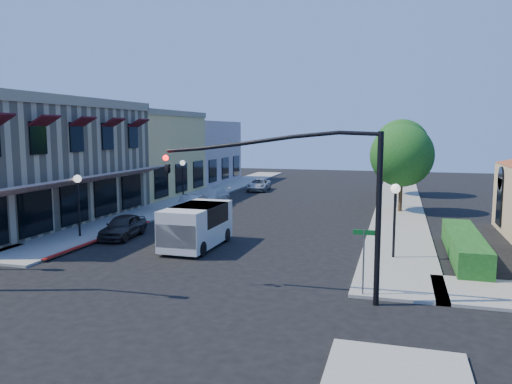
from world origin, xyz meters
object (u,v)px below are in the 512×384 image
(signal_mast_arm, at_px, (316,186))
(lamppost_left_far, at_px, (183,170))
(parked_car_c, at_px, (211,197))
(parked_car_d, at_px, (259,185))
(white_van, at_px, (196,223))
(parked_car_a, at_px, (123,226))
(parked_car_b, at_px, (191,204))
(lamppost_right_near, at_px, (395,202))
(street_name_sign, at_px, (364,252))
(street_tree_a, at_px, (402,156))
(lamppost_left_near, at_px, (78,190))
(street_tree_b, at_px, (402,146))
(lamppost_right_far, at_px, (397,173))

(signal_mast_arm, bearing_deg, lamppost_left_far, 125.00)
(parked_car_c, bearing_deg, parked_car_d, 88.03)
(white_van, xyz_separation_m, parked_car_a, (-4.90, 1.08, -0.61))
(parked_car_c, relative_size, parked_car_d, 1.07)
(parked_car_b, xyz_separation_m, parked_car_d, (1.08, 14.47, -0.06))
(lamppost_right_near, bearing_deg, street_name_sign, -99.78)
(parked_car_b, bearing_deg, parked_car_d, 81.66)
(lamppost_right_near, xyz_separation_m, parked_car_d, (-13.30, 24.00, -2.15))
(street_tree_a, relative_size, street_name_sign, 2.59)
(signal_mast_arm, relative_size, lamppost_left_near, 2.24)
(lamppost_left_far, bearing_deg, lamppost_left_near, -90.00)
(lamppost_right_near, bearing_deg, lamppost_left_far, 140.53)
(parked_car_a, bearing_deg, street_tree_b, 51.49)
(street_tree_a, xyz_separation_m, lamppost_right_far, (-0.30, 2.00, -1.46))
(white_van, distance_m, parked_car_a, 5.06)
(white_van, distance_m, parked_car_c, 14.50)
(street_tree_a, relative_size, parked_car_d, 1.53)
(lamppost_right_far, distance_m, parked_car_c, 14.68)
(lamppost_right_far, distance_m, white_van, 19.09)
(lamppost_left_near, height_order, lamppost_left_far, same)
(signal_mast_arm, bearing_deg, street_name_sign, 23.20)
(lamppost_right_far, xyz_separation_m, parked_car_d, (-13.30, 8.00, -2.15))
(parked_car_b, bearing_deg, white_van, -69.15)
(lamppost_left_near, relative_size, parked_car_c, 0.79)
(lamppost_left_near, relative_size, parked_car_b, 0.91)
(parked_car_d, bearing_deg, parked_car_b, -99.12)
(lamppost_right_near, bearing_deg, street_tree_a, 88.77)
(street_tree_b, xyz_separation_m, signal_mast_arm, (-2.94, -30.50, -0.46))
(lamppost_right_far, bearing_deg, street_tree_a, -81.47)
(street_name_sign, distance_m, lamppost_left_near, 17.05)
(parked_car_b, height_order, parked_car_c, parked_car_c)
(street_tree_b, xyz_separation_m, parked_car_c, (-14.60, -10.55, -3.89))
(lamppost_left_far, distance_m, parked_car_b, 5.59)
(street_name_sign, height_order, white_van, street_name_sign)
(lamppost_left_near, height_order, parked_car_a, lamppost_left_near)
(lamppost_left_near, bearing_deg, parked_car_b, 74.61)
(parked_car_b, height_order, parked_car_d, parked_car_b)
(signal_mast_arm, distance_m, lamppost_left_far, 25.07)
(lamppost_right_far, bearing_deg, parked_car_a, -133.96)
(lamppost_right_far, bearing_deg, parked_car_c, -169.88)
(street_tree_b, bearing_deg, lamppost_left_far, -149.97)
(lamppost_left_far, xyz_separation_m, lamppost_right_near, (17.00, -14.00, 0.00))
(street_tree_b, distance_m, parked_car_a, 27.94)
(street_tree_b, distance_m, street_name_sign, 29.96)
(street_name_sign, xyz_separation_m, white_van, (-8.80, 5.48, -0.43))
(lamppost_left_near, relative_size, lamppost_right_near, 1.00)
(parked_car_c, bearing_deg, parked_car_a, -88.34)
(parked_car_a, bearing_deg, lamppost_left_near, -167.51)
(white_van, distance_m, parked_car_b, 10.88)
(signal_mast_arm, xyz_separation_m, white_van, (-7.16, 6.18, -2.82))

